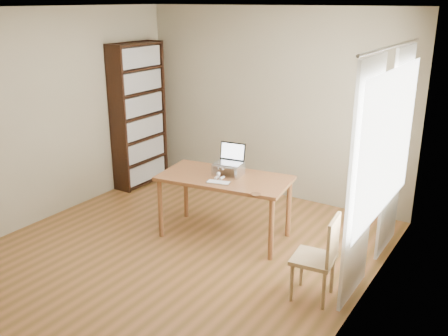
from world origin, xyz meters
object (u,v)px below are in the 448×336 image
chair (320,256)px  desk (225,184)px  laptop (231,158)px  keyboard (218,182)px  cat (228,168)px  bookshelf (139,115)px

chair → desk: bearing=150.0°
desk → laptop: 0.31m
keyboard → cat: size_ratio=0.60×
laptop → cat: bearing=-146.1°
bookshelf → desk: bookshelf is taller
laptop → keyboard: bearing=-89.0°
bookshelf → chair: bearing=-23.1°
cat → chair: 1.69m
laptop → desk: bearing=-98.3°
bookshelf → laptop: size_ratio=6.23×
bookshelf → keyboard: size_ratio=7.42×
cat → desk: bearing=-82.5°
keyboard → bookshelf: bearing=139.0°
bookshelf → desk: 2.26m
chair → cat: bearing=146.8°
bookshelf → keyboard: (2.11, -1.08, -0.29)m
keyboard → chair: bearing=-30.5°
bookshelf → chair: 3.85m
desk → chair: chair is taller
laptop → chair: size_ratio=0.40×
cat → chair: (1.47, -0.74, -0.36)m
bookshelf → cat: (2.02, -0.75, -0.24)m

